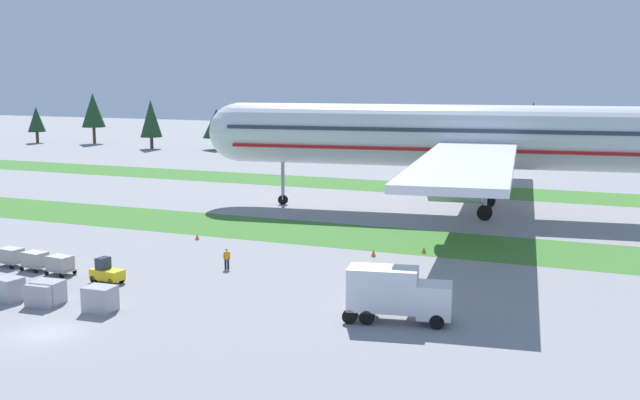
{
  "coord_description": "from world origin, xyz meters",
  "views": [
    {
      "loc": [
        33.78,
        -36.63,
        15.97
      ],
      "look_at": [
        5.28,
        31.81,
        4.0
      ],
      "focal_mm": 43.86,
      "sensor_mm": 36.0,
      "label": 1
    }
  ],
  "objects_px": {
    "cargo_dolly_lead": "(60,264)",
    "uld_container_0": "(8,289)",
    "taxiway_marker_0": "(373,253)",
    "taxiway_marker_1": "(424,250)",
    "catering_truck": "(397,293)",
    "uld_container_3": "(43,294)",
    "uld_container_1": "(48,292)",
    "baggage_tug": "(106,272)",
    "cargo_dolly_second": "(35,259)",
    "taxiway_marker_2": "(197,237)",
    "ground_crew_marshaller": "(227,258)",
    "cargo_dolly_third": "(11,256)",
    "airliner": "(466,136)",
    "uld_container_2": "(100,299)"
  },
  "relations": [
    {
      "from": "cargo_dolly_lead",
      "to": "uld_container_0",
      "type": "xyz_separation_m",
      "value": [
        1.48,
        -7.17,
        -0.09
      ]
    },
    {
      "from": "taxiway_marker_0",
      "to": "taxiway_marker_1",
      "type": "relative_size",
      "value": 1.15
    },
    {
      "from": "catering_truck",
      "to": "uld_container_3",
      "type": "xyz_separation_m",
      "value": [
        -23.86,
        -5.97,
        -1.17
      ]
    },
    {
      "from": "uld_container_1",
      "to": "taxiway_marker_0",
      "type": "height_order",
      "value": "uld_container_1"
    },
    {
      "from": "baggage_tug",
      "to": "cargo_dolly_lead",
      "type": "distance_m",
      "value": 5.03
    },
    {
      "from": "baggage_tug",
      "to": "catering_truck",
      "type": "xyz_separation_m",
      "value": [
        23.56,
        -0.63,
        1.14
      ]
    },
    {
      "from": "cargo_dolly_second",
      "to": "taxiway_marker_1",
      "type": "bearing_deg",
      "value": 129.94
    },
    {
      "from": "taxiway_marker_0",
      "to": "taxiway_marker_2",
      "type": "relative_size",
      "value": 1.19
    },
    {
      "from": "catering_truck",
      "to": "ground_crew_marshaller",
      "type": "height_order",
      "value": "catering_truck"
    },
    {
      "from": "ground_crew_marshaller",
      "to": "cargo_dolly_second",
      "type": "bearing_deg",
      "value": 168.97
    },
    {
      "from": "uld_container_1",
      "to": "cargo_dolly_lead",
      "type": "bearing_deg",
      "value": 125.21
    },
    {
      "from": "cargo_dolly_third",
      "to": "taxiway_marker_0",
      "type": "xyz_separation_m",
      "value": [
        27.0,
        15.07,
        -0.58
      ]
    },
    {
      "from": "taxiway_marker_2",
      "to": "taxiway_marker_1",
      "type": "bearing_deg",
      "value": 7.45
    },
    {
      "from": "airliner",
      "to": "taxiway_marker_0",
      "type": "height_order",
      "value": "airliner"
    },
    {
      "from": "cargo_dolly_second",
      "to": "catering_truck",
      "type": "distance_m",
      "value": 31.49
    },
    {
      "from": "cargo_dolly_lead",
      "to": "taxiway_marker_0",
      "type": "distance_m",
      "value": 26.43
    },
    {
      "from": "baggage_tug",
      "to": "taxiway_marker_2",
      "type": "bearing_deg",
      "value": -166.74
    },
    {
      "from": "airliner",
      "to": "cargo_dolly_third",
      "type": "xyz_separation_m",
      "value": [
        -29.62,
        -40.26,
        -8.0
      ]
    },
    {
      "from": "ground_crew_marshaller",
      "to": "uld_container_3",
      "type": "relative_size",
      "value": 0.87
    },
    {
      "from": "uld_container_2",
      "to": "catering_truck",
      "type": "bearing_deg",
      "value": 16.12
    },
    {
      "from": "baggage_tug",
      "to": "uld_container_3",
      "type": "bearing_deg",
      "value": 3.95
    },
    {
      "from": "airliner",
      "to": "taxiway_marker_0",
      "type": "bearing_deg",
      "value": 166.2
    },
    {
      "from": "airliner",
      "to": "uld_container_0",
      "type": "xyz_separation_m",
      "value": [
        -22.38,
        -48.09,
        -8.09
      ]
    },
    {
      "from": "catering_truck",
      "to": "uld_container_0",
      "type": "bearing_deg",
      "value": -88.86
    },
    {
      "from": "baggage_tug",
      "to": "cargo_dolly_third",
      "type": "xyz_separation_m",
      "value": [
        -10.75,
        1.23,
        0.1
      ]
    },
    {
      "from": "airliner",
      "to": "cargo_dolly_second",
      "type": "height_order",
      "value": "airliner"
    },
    {
      "from": "airliner",
      "to": "taxiway_marker_1",
      "type": "bearing_deg",
      "value": 175.12
    },
    {
      "from": "cargo_dolly_second",
      "to": "ground_crew_marshaller",
      "type": "relative_size",
      "value": 1.35
    },
    {
      "from": "baggage_tug",
      "to": "uld_container_2",
      "type": "bearing_deg",
      "value": 41.15
    },
    {
      "from": "cargo_dolly_lead",
      "to": "taxiway_marker_2",
      "type": "bearing_deg",
      "value": 175.62
    },
    {
      "from": "taxiway_marker_0",
      "to": "taxiway_marker_2",
      "type": "height_order",
      "value": "taxiway_marker_0"
    },
    {
      "from": "cargo_dolly_second",
      "to": "taxiway_marker_2",
      "type": "bearing_deg",
      "value": 165.6
    },
    {
      "from": "cargo_dolly_second",
      "to": "uld_container_0",
      "type": "height_order",
      "value": "uld_container_0"
    },
    {
      "from": "uld_container_3",
      "to": "taxiway_marker_0",
      "type": "bearing_deg",
      "value": 54.15
    },
    {
      "from": "cargo_dolly_second",
      "to": "uld_container_2",
      "type": "distance_m",
      "value": 14.08
    },
    {
      "from": "taxiway_marker_0",
      "to": "baggage_tug",
      "type": "bearing_deg",
      "value": -134.9
    },
    {
      "from": "catering_truck",
      "to": "uld_container_1",
      "type": "relative_size",
      "value": 3.64
    },
    {
      "from": "cargo_dolly_second",
      "to": "cargo_dolly_third",
      "type": "distance_m",
      "value": 2.9
    },
    {
      "from": "ground_crew_marshaller",
      "to": "taxiway_marker_2",
      "type": "height_order",
      "value": "ground_crew_marshaller"
    },
    {
      "from": "baggage_tug",
      "to": "taxiway_marker_0",
      "type": "distance_m",
      "value": 23.02
    },
    {
      "from": "catering_truck",
      "to": "taxiway_marker_1",
      "type": "bearing_deg",
      "value": 178.79
    },
    {
      "from": "baggage_tug",
      "to": "airliner",
      "type": "bearing_deg",
      "value": 162.1
    },
    {
      "from": "cargo_dolly_second",
      "to": "uld_container_0",
      "type": "bearing_deg",
      "value": 36.72
    },
    {
      "from": "cargo_dolly_third",
      "to": "cargo_dolly_lead",
      "type": "bearing_deg",
      "value": 90.0
    },
    {
      "from": "baggage_tug",
      "to": "uld_container_2",
      "type": "xyz_separation_m",
      "value": [
        4.28,
        -6.2,
        0.06
      ]
    },
    {
      "from": "cargo_dolly_third",
      "to": "uld_container_3",
      "type": "xyz_separation_m",
      "value": [
        10.45,
        -7.83,
        -0.13
      ]
    },
    {
      "from": "taxiway_marker_0",
      "to": "ground_crew_marshaller",
      "type": "bearing_deg",
      "value": -137.84
    },
    {
      "from": "cargo_dolly_third",
      "to": "taxiway_marker_1",
      "type": "xyz_separation_m",
      "value": [
        30.78,
        18.06,
        -0.63
      ]
    },
    {
      "from": "uld_container_3",
      "to": "taxiway_marker_2",
      "type": "xyz_separation_m",
      "value": [
        -1.63,
        23.02,
        -0.5
      ]
    },
    {
      "from": "catering_truck",
      "to": "uld_container_0",
      "type": "distance_m",
      "value": 27.75
    }
  ]
}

